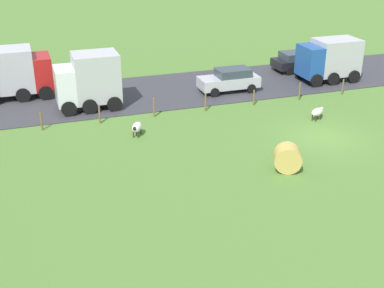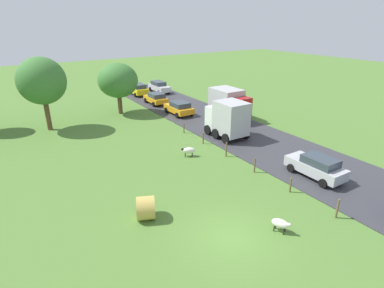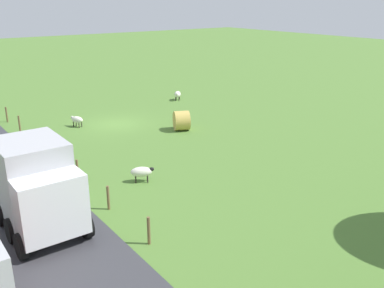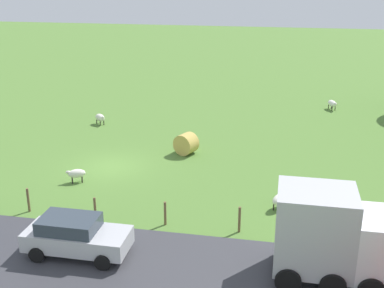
{
  "view_description": "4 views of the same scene",
  "coord_description": "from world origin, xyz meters",
  "px_view_note": "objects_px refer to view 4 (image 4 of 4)",
  "views": [
    {
      "loc": [
        -23.67,
        15.91,
        11.85
      ],
      "look_at": [
        -1.09,
        8.33,
        1.23
      ],
      "focal_mm": 48.79,
      "sensor_mm": 36.0,
      "label": 1
    },
    {
      "loc": [
        -8.94,
        -10.28,
        10.79
      ],
      "look_at": [
        2.92,
        8.4,
        1.85
      ],
      "focal_mm": 29.1,
      "sensor_mm": 36.0,
      "label": 2
    },
    {
      "loc": [
        13.18,
        27.35,
        8.73
      ],
      "look_at": [
        0.85,
        10.52,
        1.56
      ],
      "focal_mm": 39.63,
      "sensor_mm": 36.0,
      "label": 3
    },
    {
      "loc": [
        25.87,
        10.05,
        11.16
      ],
      "look_at": [
        -0.13,
        4.93,
        1.74
      ],
      "focal_mm": 45.76,
      "sensor_mm": 36.0,
      "label": 4
    }
  ],
  "objects_px": {
    "truck_0": "(328,234)",
    "sheep_1": "(76,174)",
    "sheep_3": "(332,104)",
    "car_2": "(76,235)",
    "sheep_0": "(100,118)",
    "sheep_2": "(280,199)",
    "hay_bale_0": "(186,144)"
  },
  "relations": [
    {
      "from": "sheep_1",
      "to": "truck_0",
      "type": "relative_size",
      "value": 0.27
    },
    {
      "from": "truck_0",
      "to": "sheep_1",
      "type": "bearing_deg",
      "value": -117.1
    },
    {
      "from": "sheep_3",
      "to": "truck_0",
      "type": "bearing_deg",
      "value": -4.69
    },
    {
      "from": "sheep_3",
      "to": "sheep_0",
      "type": "bearing_deg",
      "value": -66.35
    },
    {
      "from": "sheep_2",
      "to": "truck_0",
      "type": "relative_size",
      "value": 0.3
    },
    {
      "from": "sheep_3",
      "to": "hay_bale_0",
      "type": "distance_m",
      "value": 16.21
    },
    {
      "from": "sheep_3",
      "to": "car_2",
      "type": "xyz_separation_m",
      "value": [
        25.28,
        -12.02,
        0.37
      ]
    },
    {
      "from": "hay_bale_0",
      "to": "truck_0",
      "type": "distance_m",
      "value": 14.65
    },
    {
      "from": "sheep_0",
      "to": "sheep_2",
      "type": "xyz_separation_m",
      "value": [
        11.68,
        13.89,
        -0.01
      ]
    },
    {
      "from": "sheep_2",
      "to": "sheep_3",
      "type": "xyz_separation_m",
      "value": [
        -19.46,
        3.88,
        0.01
      ]
    },
    {
      "from": "sheep_1",
      "to": "sheep_2",
      "type": "xyz_separation_m",
      "value": [
        1.09,
        11.18,
        0.0
      ]
    },
    {
      "from": "sheep_0",
      "to": "hay_bale_0",
      "type": "relative_size",
      "value": 0.83
    },
    {
      "from": "car_2",
      "to": "sheep_0",
      "type": "bearing_deg",
      "value": -161.81
    },
    {
      "from": "sheep_0",
      "to": "sheep_2",
      "type": "bearing_deg",
      "value": 49.95
    },
    {
      "from": "sheep_0",
      "to": "car_2",
      "type": "relative_size",
      "value": 0.26
    },
    {
      "from": "sheep_2",
      "to": "hay_bale_0",
      "type": "height_order",
      "value": "hay_bale_0"
    },
    {
      "from": "truck_0",
      "to": "car_2",
      "type": "height_order",
      "value": "truck_0"
    },
    {
      "from": "sheep_0",
      "to": "sheep_2",
      "type": "relative_size",
      "value": 0.94
    },
    {
      "from": "sheep_0",
      "to": "hay_bale_0",
      "type": "height_order",
      "value": "hay_bale_0"
    },
    {
      "from": "truck_0",
      "to": "car_2",
      "type": "xyz_separation_m",
      "value": [
        0.26,
        -9.97,
        -1.01
      ]
    },
    {
      "from": "sheep_2",
      "to": "truck_0",
      "type": "height_order",
      "value": "truck_0"
    },
    {
      "from": "sheep_3",
      "to": "truck_0",
      "type": "xyz_separation_m",
      "value": [
        25.02,
        -2.05,
        1.37
      ]
    },
    {
      "from": "sheep_1",
      "to": "sheep_3",
      "type": "bearing_deg",
      "value": 140.66
    },
    {
      "from": "sheep_2",
      "to": "sheep_3",
      "type": "height_order",
      "value": "sheep_3"
    },
    {
      "from": "sheep_2",
      "to": "truck_0",
      "type": "bearing_deg",
      "value": 18.17
    },
    {
      "from": "sheep_1",
      "to": "car_2",
      "type": "xyz_separation_m",
      "value": [
        6.91,
        3.03,
        0.38
      ]
    },
    {
      "from": "sheep_0",
      "to": "car_2",
      "type": "xyz_separation_m",
      "value": [
        17.5,
        5.75,
        0.37
      ]
    },
    {
      "from": "sheep_0",
      "to": "sheep_3",
      "type": "height_order",
      "value": "sheep_0"
    },
    {
      "from": "sheep_3",
      "to": "car_2",
      "type": "height_order",
      "value": "car_2"
    },
    {
      "from": "sheep_1",
      "to": "truck_0",
      "type": "bearing_deg",
      "value": 62.9
    },
    {
      "from": "sheep_0",
      "to": "sheep_1",
      "type": "relative_size",
      "value": 1.02
    },
    {
      "from": "sheep_1",
      "to": "truck_0",
      "type": "xyz_separation_m",
      "value": [
        6.65,
        13.0,
        1.39
      ]
    }
  ]
}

